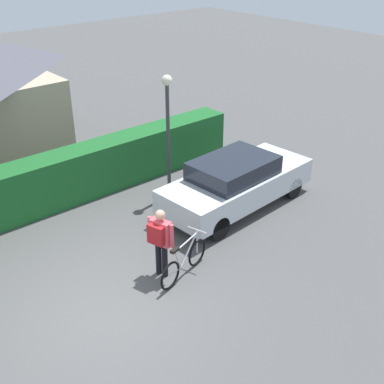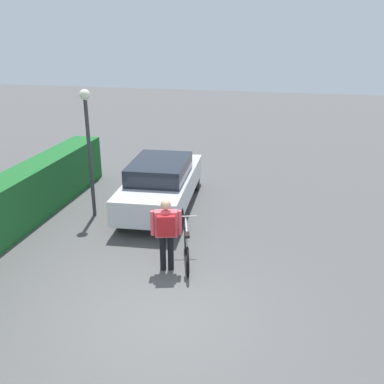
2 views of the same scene
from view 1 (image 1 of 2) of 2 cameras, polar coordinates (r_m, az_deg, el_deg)
ground_plane at (r=10.52m, az=-9.68°, el=-13.36°), size 60.00×60.00×0.00m
hedge_row at (r=13.75m, az=-20.31°, el=-0.53°), size 14.55×0.90×1.43m
parked_car_near at (r=13.60m, az=5.02°, el=1.15°), size 4.62×2.02×1.46m
bicycle at (r=11.10m, az=-0.90°, el=-7.91°), size 1.63×0.63×0.94m
person_rider at (r=10.79m, az=-3.64°, el=-5.12°), size 0.44×0.64×1.64m
street_lamp at (r=13.54m, az=-2.76°, el=8.28°), size 0.28×0.28×3.49m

